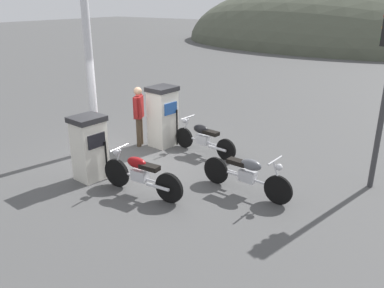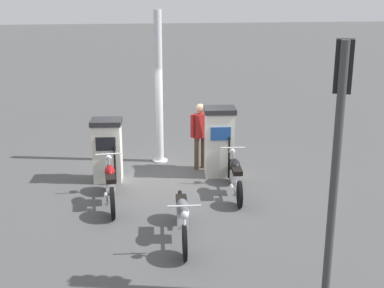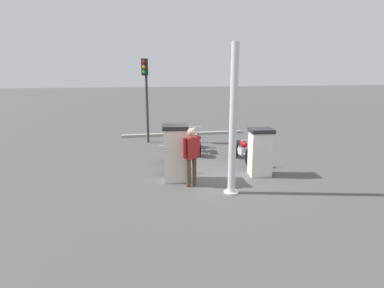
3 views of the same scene
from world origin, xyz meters
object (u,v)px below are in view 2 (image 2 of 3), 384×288
object	(u,v)px
fuel_pump_far	(219,141)
roadside_traffic_light	(339,128)
motorcycle_far_pump	(235,175)
attendant_person	(200,132)
motorcycle_near_pump	(110,184)
motorcycle_extra	(182,216)
fuel_pump_near	(108,150)
canopy_support_pole	(159,91)

from	to	relation	value
fuel_pump_far	roadside_traffic_light	xyz separation A→B (m)	(5.40, 0.58, 1.72)
motorcycle_far_pump	attendant_person	xyz separation A→B (m)	(-1.83, -0.50, 0.53)
motorcycle_near_pump	motorcycle_extra	bearing A→B (deg)	34.97
motorcycle_extra	motorcycle_near_pump	bearing A→B (deg)	-145.03
motorcycle_far_pump	roadside_traffic_light	world-z (taller)	roadside_traffic_light
motorcycle_far_pump	attendant_person	distance (m)	1.97
motorcycle_far_pump	fuel_pump_near	bearing A→B (deg)	-114.57
canopy_support_pole	attendant_person	bearing A→B (deg)	52.76
motorcycle_extra	canopy_support_pole	xyz separation A→B (m)	(-4.62, -0.02, 1.43)
motorcycle_near_pump	canopy_support_pole	size ratio (longest dim) A/B	0.52
canopy_support_pole	motorcycle_far_pump	bearing A→B (deg)	29.65
fuel_pump_far	motorcycle_far_pump	distance (m)	1.35
motorcycle_near_pump	roadside_traffic_light	size ratio (longest dim) A/B	0.55
fuel_pump_far	motorcycle_extra	bearing A→B (deg)	-21.73
attendant_person	roadside_traffic_light	size ratio (longest dim) A/B	0.45
roadside_traffic_light	canopy_support_pole	size ratio (longest dim) A/B	0.96
fuel_pump_near	motorcycle_far_pump	size ratio (longest dim) A/B	0.75
motorcycle_extra	attendant_person	xyz separation A→B (m)	(-3.88, 0.95, 0.51)
motorcycle_far_pump	roadside_traffic_light	size ratio (longest dim) A/B	0.53
motorcycle_near_pump	motorcycle_far_pump	size ratio (longest dim) A/B	1.03
fuel_pump_near	motorcycle_far_pump	distance (m)	3.10
motorcycle_extra	attendant_person	world-z (taller)	attendant_person
motorcycle_far_pump	fuel_pump_far	bearing A→B (deg)	-174.90
fuel_pump_far	fuel_pump_near	bearing A→B (deg)	-89.99
fuel_pump_far	roadside_traffic_light	bearing A→B (deg)	6.08
motorcycle_near_pump	motorcycle_far_pump	bearing A→B (deg)	93.98
attendant_person	canopy_support_pole	bearing A→B (deg)	-127.24
fuel_pump_near	motorcycle_far_pump	world-z (taller)	fuel_pump_near
motorcycle_far_pump	motorcycle_extra	bearing A→B (deg)	-35.13
attendant_person	motorcycle_near_pump	bearing A→B (deg)	-47.97
motorcycle_near_pump	canopy_support_pole	bearing A→B (deg)	155.12
roadside_traffic_light	attendant_person	bearing A→B (deg)	-170.87
motorcycle_near_pump	roadside_traffic_light	xyz separation A→B (m)	(3.93, 3.20, 2.12)
fuel_pump_near	motorcycle_near_pump	size ratio (longest dim) A/B	0.73
fuel_pump_far	canopy_support_pole	size ratio (longest dim) A/B	0.43
roadside_traffic_light	motorcycle_extra	bearing A→B (deg)	-137.39
fuel_pump_near	motorcycle_far_pump	xyz separation A→B (m)	(1.28, 2.80, -0.32)
fuel_pump_near	attendant_person	bearing A→B (deg)	103.47
motorcycle_far_pump	attendant_person	size ratio (longest dim) A/B	1.19
fuel_pump_far	attendant_person	distance (m)	0.68
fuel_pump_near	attendant_person	distance (m)	2.38
roadside_traffic_light	fuel_pump_far	bearing A→B (deg)	-173.92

